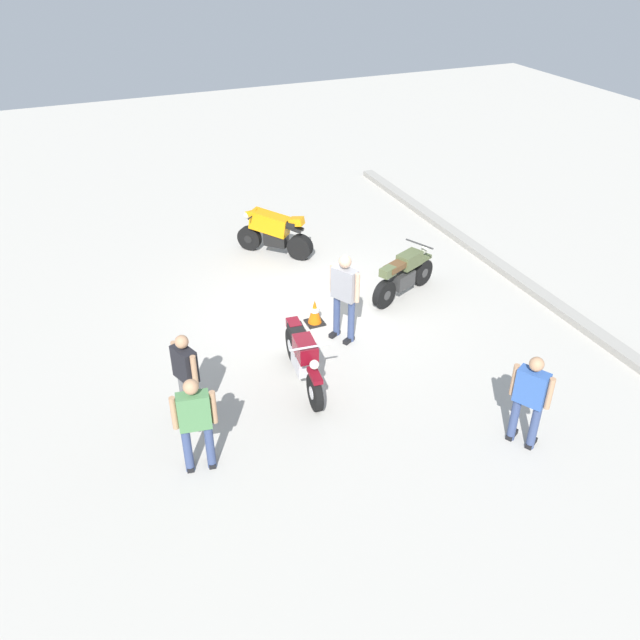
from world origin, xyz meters
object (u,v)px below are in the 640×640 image
motorcycle_orange_sportbike (274,231)px  person_in_blue_shirt (530,396)px  motorcycle_maroon_cruiser (303,358)px  person_in_black_shirt (186,373)px  person_in_green_shirt (195,420)px  motorcycle_olive_vintage (404,275)px  person_in_gray_shirt (344,292)px  traffic_cone (315,312)px

motorcycle_orange_sportbike → person_in_blue_shirt: bearing=144.8°
motorcycle_maroon_cruiser → person_in_blue_shirt: person_in_blue_shirt is taller
person_in_black_shirt → person_in_blue_shirt: size_ratio=0.98×
person_in_green_shirt → person_in_black_shirt: bearing=2.8°
motorcycle_maroon_cruiser → motorcycle_olive_vintage: (-2.03, 3.11, -0.03)m
motorcycle_maroon_cruiser → motorcycle_orange_sportbike: size_ratio=1.38×
person_in_green_shirt → person_in_blue_shirt: (1.40, 4.75, -0.01)m
person_in_gray_shirt → traffic_cone: 1.09m
motorcycle_orange_sportbike → person_in_green_shirt: bearing=106.9°
person_in_blue_shirt → traffic_cone: size_ratio=3.08×
person_in_blue_shirt → traffic_cone: person_in_blue_shirt is taller
person_in_gray_shirt → person_in_blue_shirt: bearing=81.3°
motorcycle_maroon_cruiser → person_in_green_shirt: person_in_green_shirt is taller
person_in_blue_shirt → motorcycle_maroon_cruiser: bearing=103.5°
traffic_cone → person_in_blue_shirt: bearing=20.0°
person_in_black_shirt → person_in_green_shirt: 1.22m
motorcycle_maroon_cruiser → traffic_cone: bearing=157.8°
motorcycle_olive_vintage → person_in_gray_shirt: size_ratio=1.04×
motorcycle_olive_vintage → person_in_gray_shirt: (1.02, -1.87, 0.54)m
person_in_black_shirt → traffic_cone: (-1.87, 2.98, -0.64)m
motorcycle_orange_sportbike → person_in_green_shirt: 7.25m
person_in_black_shirt → person_in_gray_shirt: 3.50m
person_in_gray_shirt → person_in_blue_shirt: 4.01m
motorcycle_maroon_cruiser → person_in_green_shirt: (1.37, -2.19, 0.41)m
motorcycle_maroon_cruiser → person_in_blue_shirt: 3.79m
person_in_black_shirt → motorcycle_maroon_cruiser: bearing=164.0°
motorcycle_maroon_cruiser → traffic_cone: 1.96m
person_in_gray_shirt → traffic_cone: person_in_gray_shirt is taller
person_in_gray_shirt → traffic_cone: (-0.70, -0.32, -0.77)m
motorcycle_maroon_cruiser → person_in_blue_shirt: bearing=48.8°
motorcycle_olive_vintage → person_in_black_shirt: (2.19, -5.16, 0.41)m
motorcycle_orange_sportbike → person_in_black_shirt: person_in_black_shirt is taller
person_in_green_shirt → person_in_blue_shirt: person_in_green_shirt is taller
traffic_cone → person_in_gray_shirt: bearing=24.3°
motorcycle_maroon_cruiser → person_in_gray_shirt: bearing=135.4°
motorcycle_olive_vintage → traffic_cone: (0.32, -2.19, -0.23)m
traffic_cone → motorcycle_orange_sportbike: bearing=174.8°
person_in_blue_shirt → traffic_cone: 4.82m
person_in_black_shirt → person_in_green_shirt: (1.21, -0.14, 0.04)m
person_in_black_shirt → person_in_gray_shirt: person_in_gray_shirt is taller
motorcycle_olive_vintage → motorcycle_maroon_cruiser: bearing=-171.2°
motorcycle_olive_vintage → motorcycle_orange_sportbike: 3.53m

